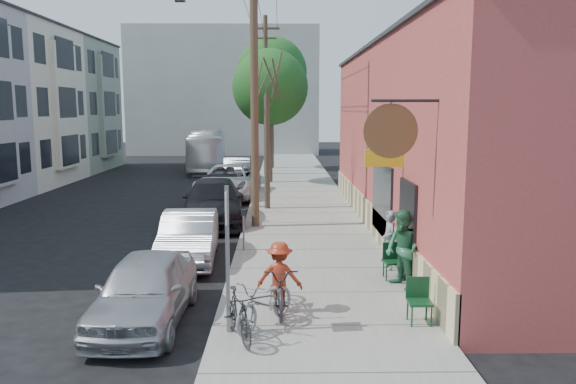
{
  "coord_description": "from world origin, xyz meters",
  "views": [
    {
      "loc": [
        3.32,
        -14.45,
        4.34
      ],
      "look_at": [
        3.61,
        4.68,
        1.5
      ],
      "focal_mm": 35.0,
      "sensor_mm": 36.0,
      "label": 1
    }
  ],
  "objects_px": {
    "parking_meter_far": "(254,191)",
    "patio_chair_b": "(420,302)",
    "sign_post": "(227,245)",
    "car_3": "(228,181)",
    "tree_leafy_far": "(272,72)",
    "parked_bike_a": "(238,315)",
    "car_0": "(145,289)",
    "bus": "(208,150)",
    "patron_grey": "(389,240)",
    "patron_green": "(402,250)",
    "parking_meter_near": "(244,223)",
    "patio_chair_a": "(393,262)",
    "cyclist": "(280,277)",
    "car_1": "(189,237)",
    "parked_bike_b": "(266,303)",
    "car_2": "(214,202)",
    "tree_leafy_mid": "(270,87)",
    "tree_bare": "(267,152)",
    "utility_pole_near": "(253,78)",
    "car_4": "(237,170)"
  },
  "relations": [
    {
      "from": "parked_bike_b",
      "to": "car_4",
      "type": "bearing_deg",
      "value": 128.3
    },
    {
      "from": "tree_leafy_far",
      "to": "parked_bike_a",
      "type": "distance_m",
      "value": 31.17
    },
    {
      "from": "parking_meter_far",
      "to": "patio_chair_a",
      "type": "bearing_deg",
      "value": -67.48
    },
    {
      "from": "tree_leafy_far",
      "to": "car_1",
      "type": "bearing_deg",
      "value": -94.83
    },
    {
      "from": "patio_chair_a",
      "to": "cyclist",
      "type": "relative_size",
      "value": 0.6
    },
    {
      "from": "patron_grey",
      "to": "parking_meter_near",
      "type": "bearing_deg",
      "value": -124.9
    },
    {
      "from": "parking_meter_far",
      "to": "patio_chair_b",
      "type": "height_order",
      "value": "parking_meter_far"
    },
    {
      "from": "tree_leafy_far",
      "to": "parked_bike_a",
      "type": "height_order",
      "value": "tree_leafy_far"
    },
    {
      "from": "car_0",
      "to": "car_2",
      "type": "relative_size",
      "value": 0.74
    },
    {
      "from": "parking_meter_far",
      "to": "cyclist",
      "type": "distance_m",
      "value": 11.6
    },
    {
      "from": "tree_bare",
      "to": "utility_pole_near",
      "type": "bearing_deg",
      "value": -96.36
    },
    {
      "from": "parking_meter_far",
      "to": "car_0",
      "type": "xyz_separation_m",
      "value": [
        -1.67,
        -11.81,
        -0.27
      ]
    },
    {
      "from": "parking_meter_far",
      "to": "tree_leafy_mid",
      "type": "bearing_deg",
      "value": 86.66
    },
    {
      "from": "parked_bike_b",
      "to": "car_0",
      "type": "height_order",
      "value": "car_0"
    },
    {
      "from": "parking_meter_near",
      "to": "utility_pole_near",
      "type": "height_order",
      "value": "utility_pole_near"
    },
    {
      "from": "patio_chair_b",
      "to": "cyclist",
      "type": "relative_size",
      "value": 0.6
    },
    {
      "from": "patron_grey",
      "to": "car_0",
      "type": "bearing_deg",
      "value": -66.97
    },
    {
      "from": "tree_leafy_far",
      "to": "patron_green",
      "type": "height_order",
      "value": "tree_leafy_far"
    },
    {
      "from": "bus",
      "to": "patron_grey",
      "type": "bearing_deg",
      "value": -77.82
    },
    {
      "from": "patio_chair_b",
      "to": "cyclist",
      "type": "bearing_deg",
      "value": 166.35
    },
    {
      "from": "parked_bike_a",
      "to": "patron_grey",
      "type": "bearing_deg",
      "value": 30.46
    },
    {
      "from": "car_0",
      "to": "car_3",
      "type": "bearing_deg",
      "value": 90.21
    },
    {
      "from": "cyclist",
      "to": "patron_green",
      "type": "bearing_deg",
      "value": -143.95
    },
    {
      "from": "patron_green",
      "to": "parked_bike_b",
      "type": "xyz_separation_m",
      "value": [
        -3.15,
        -2.34,
        -0.45
      ]
    },
    {
      "from": "parked_bike_b",
      "to": "car_3",
      "type": "height_order",
      "value": "car_3"
    },
    {
      "from": "tree_leafy_mid",
      "to": "patron_grey",
      "type": "bearing_deg",
      "value": -79.27
    },
    {
      "from": "sign_post",
      "to": "car_2",
      "type": "bearing_deg",
      "value": 97.99
    },
    {
      "from": "parked_bike_a",
      "to": "bus",
      "type": "bearing_deg",
      "value": 77.46
    },
    {
      "from": "patron_green",
      "to": "parked_bike_a",
      "type": "xyz_separation_m",
      "value": [
        -3.64,
        -2.96,
        -0.46
      ]
    },
    {
      "from": "parking_meter_far",
      "to": "tree_leafy_mid",
      "type": "distance_m",
      "value": 10.48
    },
    {
      "from": "parked_bike_a",
      "to": "car_2",
      "type": "relative_size",
      "value": 0.28
    },
    {
      "from": "patron_green",
      "to": "parked_bike_a",
      "type": "distance_m",
      "value": 4.71
    },
    {
      "from": "patron_grey",
      "to": "cyclist",
      "type": "distance_m",
      "value": 4.19
    },
    {
      "from": "car_3",
      "to": "patio_chair_a",
      "type": "bearing_deg",
      "value": -65.12
    },
    {
      "from": "tree_leafy_far",
      "to": "car_2",
      "type": "height_order",
      "value": "tree_leafy_far"
    },
    {
      "from": "sign_post",
      "to": "car_3",
      "type": "bearing_deg",
      "value": 95.13
    },
    {
      "from": "patio_chair_b",
      "to": "car_4",
      "type": "bearing_deg",
      "value": 104.5
    },
    {
      "from": "sign_post",
      "to": "parking_meter_near",
      "type": "distance_m",
      "value": 6.26
    },
    {
      "from": "tree_leafy_far",
      "to": "parked_bike_a",
      "type": "relative_size",
      "value": 5.98
    },
    {
      "from": "tree_leafy_far",
      "to": "car_3",
      "type": "bearing_deg",
      "value": -98.81
    },
    {
      "from": "tree_leafy_mid",
      "to": "patio_chair_a",
      "type": "distance_m",
      "value": 19.7
    },
    {
      "from": "tree_leafy_far",
      "to": "car_0",
      "type": "bearing_deg",
      "value": -94.33
    },
    {
      "from": "parked_bike_a",
      "to": "bus",
      "type": "distance_m",
      "value": 30.93
    },
    {
      "from": "parked_bike_a",
      "to": "bus",
      "type": "xyz_separation_m",
      "value": [
        -4.41,
        30.61,
        0.8
      ]
    },
    {
      "from": "patron_green",
      "to": "cyclist",
      "type": "xyz_separation_m",
      "value": [
        -2.88,
        -1.49,
        -0.19
      ]
    },
    {
      "from": "car_1",
      "to": "car_4",
      "type": "bearing_deg",
      "value": 86.07
    },
    {
      "from": "parked_bike_b",
      "to": "car_3",
      "type": "xyz_separation_m",
      "value": [
        -2.25,
        17.01,
        0.18
      ]
    },
    {
      "from": "tree_bare",
      "to": "car_3",
      "type": "distance_m",
      "value": 4.68
    },
    {
      "from": "sign_post",
      "to": "car_1",
      "type": "distance_m",
      "value": 5.91
    },
    {
      "from": "parking_meter_far",
      "to": "car_4",
      "type": "distance_m",
      "value": 10.35
    }
  ]
}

